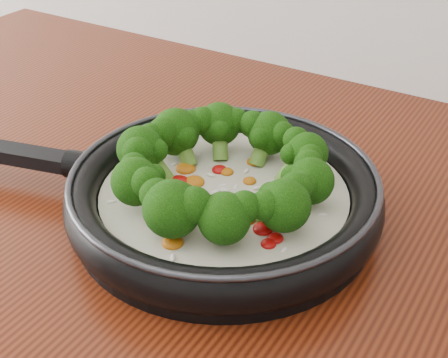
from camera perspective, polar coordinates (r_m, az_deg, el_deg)
The scene contains 1 object.
skillet at distance 0.65m, azimuth -0.35°, elevation -0.98°, with size 0.55×0.41×0.10m.
Camera 1 is at (0.25, 0.61, 1.29)m, focal length 49.34 mm.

